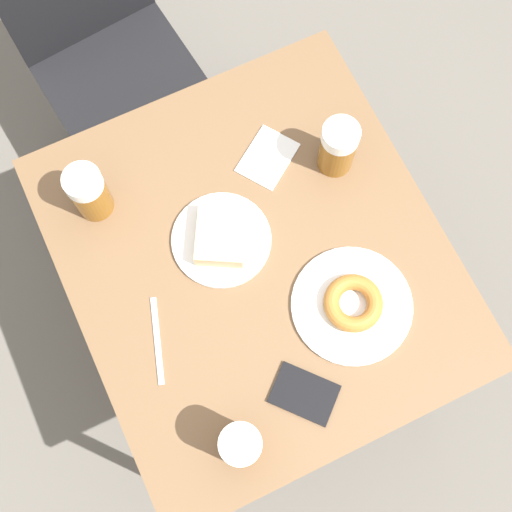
{
  "coord_description": "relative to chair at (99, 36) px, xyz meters",
  "views": [
    {
      "loc": [
        -0.19,
        -0.39,
        2.16
      ],
      "look_at": [
        0.0,
        0.0,
        0.74
      ],
      "focal_mm": 50.0,
      "sensor_mm": 36.0,
      "label": 1
    }
  ],
  "objects": [
    {
      "name": "fork",
      "position": [
        -0.17,
        -0.86,
        0.2
      ],
      "size": [
        0.07,
        0.18,
        0.0
      ],
      "rotation": [
        0.0,
        0.0,
        2.83
      ],
      "color": "silver",
      "rests_on": "table"
    },
    {
      "name": "plate_with_cake",
      "position": [
        0.04,
        -0.72,
        0.21
      ],
      "size": [
        0.21,
        0.21,
        0.05
      ],
      "color": "white",
      "rests_on": "table"
    },
    {
      "name": "table",
      "position": [
        0.09,
        -0.79,
        0.12
      ],
      "size": [
        0.78,
        0.87,
        0.72
      ],
      "color": "brown",
      "rests_on": "ground_plane"
    },
    {
      "name": "passport_near_edge",
      "position": [
        0.05,
        -1.09,
        0.2
      ],
      "size": [
        0.15,
        0.15,
        0.01
      ],
      "rotation": [
        0.0,
        0.0,
        3.86
      ],
      "color": "black",
      "rests_on": "table"
    },
    {
      "name": "plate_with_donut",
      "position": [
        0.22,
        -0.97,
        0.21
      ],
      "size": [
        0.25,
        0.25,
        0.04
      ],
      "color": "white",
      "rests_on": "table"
    },
    {
      "name": "beer_mug_center",
      "position": [
        -0.17,
        -0.53,
        0.27
      ],
      "size": [
        0.08,
        0.08,
        0.14
      ],
      "color": "#8C5619",
      "rests_on": "table"
    },
    {
      "name": "napkin_folded",
      "position": [
        0.21,
        -0.59,
        0.2
      ],
      "size": [
        0.16,
        0.15,
        0.0
      ],
      "rotation": [
        0.0,
        0.0,
        3.74
      ],
      "color": "white",
      "rests_on": "table"
    },
    {
      "name": "chair",
      "position": [
        0.0,
        0.0,
        0.0
      ],
      "size": [
        0.44,
        0.44,
        0.88
      ],
      "rotation": [
        0.0,
        0.0,
        0.11
      ],
      "color": "black",
      "rests_on": "ground_plane"
    },
    {
      "name": "ground_plane",
      "position": [
        0.09,
        -0.79,
        -0.52
      ],
      "size": [
        8.0,
        8.0,
        0.0
      ],
      "primitive_type": "plane",
      "color": "#666059"
    },
    {
      "name": "beer_mug_left",
      "position": [
        0.34,
        -0.66,
        0.27
      ],
      "size": [
        0.08,
        0.08,
        0.14
      ],
      "color": "#8C5619",
      "rests_on": "table"
    },
    {
      "name": "beer_mug_right",
      "position": [
        -0.11,
        -1.12,
        0.27
      ],
      "size": [
        0.08,
        0.08,
        0.14
      ],
      "color": "#8C5619",
      "rests_on": "table"
    }
  ]
}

